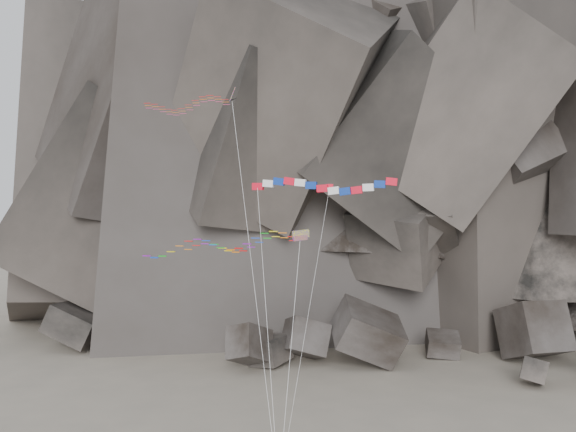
% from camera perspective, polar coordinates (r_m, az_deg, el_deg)
% --- Properties ---
extents(headland, '(110.00, 70.00, 84.00)m').
position_cam_1_polar(headland, '(119.29, 6.54, 11.59)').
color(headland, '#514842').
rests_on(headland, ground).
extents(boulder_field, '(75.27, 19.47, 9.61)m').
position_cam_1_polar(boulder_field, '(84.83, 3.67, -11.30)').
color(boulder_field, '#47423F').
rests_on(boulder_field, ground).
extents(delta_kite, '(14.31, 11.74, 29.29)m').
position_cam_1_polar(delta_kite, '(56.37, -9.26, 9.71)').
color(delta_kite, red).
rests_on(delta_kite, ground).
extents(banner_kite, '(11.22, 7.29, 21.37)m').
position_cam_1_polar(banner_kite, '(48.85, 3.09, 2.63)').
color(banner_kite, red).
rests_on(banner_kite, ground).
extents(parafoil_kite, '(13.19, 4.28, 17.47)m').
position_cam_1_polar(parafoil_kite, '(47.97, -6.45, -2.54)').
color(parafoil_kite, '#FFF90E').
rests_on(parafoil_kite, ground).
extents(pennant_kite, '(2.90, 6.68, 20.81)m').
position_cam_1_polar(pennant_kite, '(47.46, 2.67, -3.52)').
color(pennant_kite, red).
rests_on(pennant_kite, ground).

